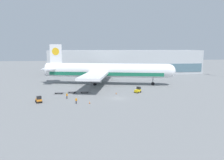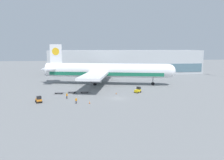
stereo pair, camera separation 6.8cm
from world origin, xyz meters
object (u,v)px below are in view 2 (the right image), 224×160
(ground_crew_far, at_px, (76,100))
(baggage_dolly_second, at_px, (72,92))
(ground_crew_near, at_px, (67,95))
(baggage_tug_foreground, at_px, (39,100))
(baggage_dolly_third, at_px, (84,92))
(baggage_tug_mid, at_px, (138,90))
(traffic_cone_near, at_px, (116,93))
(baggage_dolly_lead, at_px, (59,93))
(airplane_main, at_px, (104,71))
(traffic_cone_far, at_px, (90,102))

(ground_crew_far, bearing_deg, baggage_dolly_second, 117.41)
(baggage_dolly_second, distance_m, ground_crew_near, 8.59)
(baggage_tug_foreground, bearing_deg, ground_crew_near, 94.12)
(baggage_dolly_third, bearing_deg, baggage_tug_mid, 1.82)
(baggage_dolly_third, bearing_deg, traffic_cone_near, -8.81)
(baggage_dolly_lead, height_order, traffic_cone_near, traffic_cone_near)
(baggage_dolly_lead, relative_size, baggage_dolly_second, 1.00)
(baggage_tug_mid, bearing_deg, baggage_tug_foreground, 154.33)
(airplane_main, xyz_separation_m, ground_crew_far, (-10.79, -31.48, -4.84))
(baggage_dolly_third, distance_m, ground_crew_far, 14.53)
(ground_crew_near, xyz_separation_m, traffic_cone_near, (16.06, 4.99, -0.83))
(ground_crew_near, bearing_deg, baggage_tug_foreground, -118.29)
(baggage_dolly_lead, height_order, baggage_dolly_third, same)
(airplane_main, relative_size, baggage_dolly_third, 15.16)
(baggage_dolly_second, xyz_separation_m, ground_crew_near, (-1.12, -8.49, 0.71))
(baggage_dolly_third, distance_m, traffic_cone_far, 14.79)
(baggage_tug_foreground, bearing_deg, airplane_main, 120.94)
(baggage_tug_foreground, relative_size, ground_crew_far, 1.63)
(traffic_cone_near, xyz_separation_m, traffic_cone_far, (-9.28, -11.70, 0.10))
(ground_crew_near, bearing_deg, baggage_dolly_second, 117.51)
(ground_crew_near, distance_m, traffic_cone_far, 9.56)
(baggage_tug_foreground, bearing_deg, baggage_dolly_second, 122.07)
(baggage_tug_mid, bearing_deg, airplane_main, 74.69)
(baggage_dolly_second, xyz_separation_m, traffic_cone_near, (14.94, -3.50, -0.12))
(baggage_dolly_second, xyz_separation_m, traffic_cone_far, (5.66, -15.20, -0.02))
(airplane_main, distance_m, traffic_cone_near, 21.05)
(baggage_tug_mid, xyz_separation_m, baggage_dolly_second, (-22.81, 2.16, -0.49))
(airplane_main, height_order, baggage_dolly_lead, airplane_main)
(baggage_tug_foreground, xyz_separation_m, ground_crew_far, (10.67, -2.48, 0.12))
(baggage_tug_foreground, height_order, baggage_dolly_lead, baggage_tug_foreground)
(baggage_tug_foreground, xyz_separation_m, baggage_dolly_second, (8.75, 12.33, -0.49))
(baggage_tug_mid, relative_size, ground_crew_far, 1.61)
(baggage_tug_foreground, relative_size, baggage_dolly_second, 0.74)
(baggage_dolly_second, xyz_separation_m, baggage_dolly_third, (4.26, -0.48, 0.00))
(baggage_dolly_third, height_order, ground_crew_near, ground_crew_near)
(baggage_tug_mid, height_order, ground_crew_far, baggage_tug_mid)
(baggage_tug_mid, relative_size, traffic_cone_far, 3.62)
(baggage_tug_mid, bearing_deg, baggage_dolly_lead, 133.68)
(baggage_dolly_third, distance_m, ground_crew_near, 9.68)
(baggage_dolly_lead, relative_size, baggage_dolly_third, 1.00)
(ground_crew_far, xyz_separation_m, traffic_cone_far, (3.74, -0.39, -0.62))
(ground_crew_near, distance_m, ground_crew_far, 7.01)
(baggage_dolly_lead, relative_size, ground_crew_far, 2.21)
(baggage_dolly_lead, relative_size, traffic_cone_far, 4.96)
(airplane_main, height_order, baggage_tug_foreground, airplane_main)
(baggage_tug_foreground, distance_m, baggage_dolly_lead, 12.30)
(baggage_tug_mid, bearing_deg, baggage_dolly_third, 131.30)
(baggage_tug_mid, relative_size, ground_crew_near, 1.49)
(ground_crew_far, bearing_deg, ground_crew_near, 135.71)
(baggage_dolly_lead, distance_m, ground_crew_far, 15.34)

